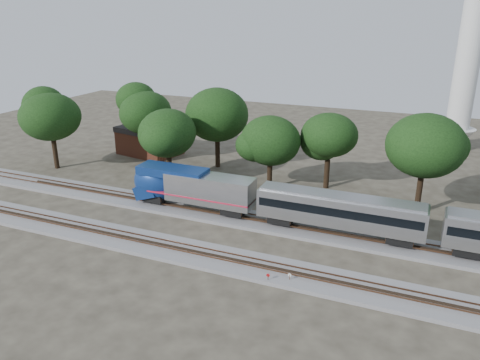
# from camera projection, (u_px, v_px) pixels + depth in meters

# --- Properties ---
(ground) EXTENTS (160.00, 160.00, 0.00)m
(ground) POSITION_uv_depth(u_px,v_px,m) (227.00, 242.00, 51.79)
(ground) COLOR #383328
(ground) RESTS_ON ground
(track_far) EXTENTS (160.00, 5.00, 0.73)m
(track_far) POSITION_uv_depth(u_px,v_px,m) (247.00, 219.00, 56.92)
(track_far) COLOR slate
(track_far) RESTS_ON ground
(track_near) EXTENTS (160.00, 5.00, 0.73)m
(track_near) POSITION_uv_depth(u_px,v_px,m) (211.00, 257.00, 48.25)
(track_near) COLOR slate
(track_near) RESTS_ON ground
(switch_stand_red) EXTENTS (0.33, 0.11, 1.05)m
(switch_stand_red) POSITION_uv_depth(u_px,v_px,m) (268.00, 277.00, 43.75)
(switch_stand_red) COLOR #512D19
(switch_stand_red) RESTS_ON ground
(switch_stand_white) EXTENTS (0.33, 0.06, 1.04)m
(switch_stand_white) POSITION_uv_depth(u_px,v_px,m) (290.00, 277.00, 43.80)
(switch_stand_white) COLOR #512D19
(switch_stand_white) RESTS_ON ground
(switch_lever) EXTENTS (0.58, 0.48, 0.30)m
(switch_lever) POSITION_uv_depth(u_px,v_px,m) (246.00, 275.00, 45.07)
(switch_lever) COLOR #512D19
(switch_lever) RESTS_ON ground
(brick_building) EXTENTS (11.47, 9.08, 4.93)m
(brick_building) POSITION_uv_depth(u_px,v_px,m) (150.00, 140.00, 82.90)
(brick_building) COLOR brown
(brick_building) RESTS_ON ground
(tree_0) EXTENTS (8.59, 8.59, 12.11)m
(tree_0) POSITION_uv_depth(u_px,v_px,m) (50.00, 117.00, 73.29)
(tree_0) COLOR black
(tree_0) RESTS_ON ground
(tree_1) EXTENTS (8.33, 8.33, 11.75)m
(tree_1) POSITION_uv_depth(u_px,v_px,m) (146.00, 113.00, 77.60)
(tree_1) COLOR black
(tree_1) RESTS_ON ground
(tree_2) EXTENTS (7.68, 7.68, 10.83)m
(tree_2) POSITION_uv_depth(u_px,v_px,m) (167.00, 133.00, 67.21)
(tree_2) COLOR black
(tree_2) RESTS_ON ground
(tree_3) EXTENTS (8.79, 8.79, 12.39)m
(tree_3) POSITION_uv_depth(u_px,v_px,m) (217.00, 115.00, 73.84)
(tree_3) COLOR black
(tree_3) RESTS_ON ground
(tree_4) EXTENTS (7.15, 7.15, 10.08)m
(tree_4) POSITION_uv_depth(u_px,v_px,m) (270.00, 141.00, 65.32)
(tree_4) COLOR black
(tree_4) RESTS_ON ground
(tree_5) EXTENTS (7.96, 7.96, 11.22)m
(tree_5) POSITION_uv_depth(u_px,v_px,m) (329.00, 135.00, 65.07)
(tree_5) COLOR black
(tree_5) RESTS_ON ground
(tree_6) EXTENTS (9.05, 9.05, 12.76)m
(tree_6) POSITION_uv_depth(u_px,v_px,m) (425.00, 146.00, 56.07)
(tree_6) COLOR black
(tree_6) RESTS_ON ground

